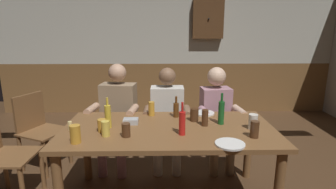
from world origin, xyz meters
name	(u,v)px	position (x,y,z in m)	size (l,w,h in m)	color
back_wall_upper	(165,23)	(0.00, 3.02, 1.72)	(6.35, 0.12, 1.52)	beige
back_wall_wainscot	(166,88)	(0.00, 3.02, 0.48)	(6.35, 0.12, 0.96)	brown
dining_table	(169,137)	(0.00, 0.12, 0.65)	(1.93, 0.96, 0.74)	brown
person_0	(117,112)	(-0.59, 0.83, 0.68)	(0.58, 0.56, 1.23)	#997F60
person_1	(167,113)	(0.00, 0.83, 0.65)	(0.53, 0.52, 1.18)	silver
person_2	(217,113)	(0.59, 0.83, 0.66)	(0.51, 0.55, 1.19)	#B78493
chair_empty_near_left	(1,154)	(-1.57, 0.16, 0.48)	(0.45, 0.45, 0.88)	brown
chair_empty_far_end	(39,129)	(-1.52, 0.82, 0.48)	(0.58, 0.58, 0.88)	brown
table_candle	(70,126)	(-0.88, 0.08, 0.78)	(0.04, 0.04, 0.08)	#F9E08C
condiment_caddy	(131,121)	(-0.36, 0.23, 0.77)	(0.14, 0.10, 0.05)	#B2B7BC
plate_0	(204,113)	(0.39, 0.53, 0.75)	(0.22, 0.22, 0.01)	white
plate_1	(230,144)	(0.47, -0.26, 0.75)	(0.23, 0.23, 0.01)	white
bottle_0	(108,116)	(-0.55, 0.14, 0.85)	(0.06, 0.06, 0.28)	gold
bottle_1	(221,112)	(0.50, 0.21, 0.86)	(0.06, 0.06, 0.30)	#195923
bottle_2	(176,109)	(0.08, 0.43, 0.82)	(0.06, 0.06, 0.22)	#593314
bottle_3	(182,123)	(0.11, -0.05, 0.85)	(0.06, 0.06, 0.29)	red
pint_glass_0	(151,109)	(-0.17, 0.48, 0.82)	(0.06, 0.06, 0.15)	gold
pint_glass_1	(126,130)	(-0.36, -0.08, 0.80)	(0.07, 0.07, 0.12)	#4C2D19
pint_glass_2	(106,129)	(-0.53, -0.06, 0.81)	(0.07, 0.07, 0.13)	#E5C64C
pint_glass_3	(75,134)	(-0.74, -0.20, 0.82)	(0.08, 0.08, 0.15)	gold
pint_glass_4	(253,122)	(0.75, 0.07, 0.81)	(0.08, 0.08, 0.14)	white
pint_glass_5	(102,126)	(-0.58, 0.04, 0.80)	(0.08, 0.08, 0.11)	gold
pint_glass_6	(255,129)	(0.70, -0.12, 0.81)	(0.07, 0.07, 0.14)	#4C2D19
pint_glass_7	(205,118)	(0.34, 0.17, 0.82)	(0.06, 0.06, 0.15)	#4C2D19
pint_glass_8	(194,115)	(0.25, 0.30, 0.81)	(0.08, 0.08, 0.13)	#4C2D19
wall_dart_cabinet	(208,19)	(0.78, 2.89, 1.79)	(0.56, 0.15, 0.70)	brown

